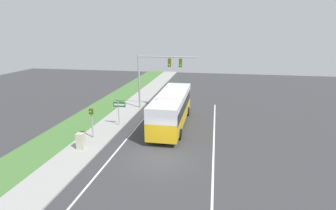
% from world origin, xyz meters
% --- Properties ---
extents(ground_plane, '(80.00, 80.00, 0.00)m').
position_xyz_m(ground_plane, '(0.00, 0.00, 0.00)').
color(ground_plane, '#38383A').
extents(sidewalk, '(2.80, 80.00, 0.12)m').
position_xyz_m(sidewalk, '(-6.20, 0.00, 0.06)').
color(sidewalk, '#9E9E99').
rests_on(sidewalk, ground_plane).
extents(grass_verge, '(3.60, 80.00, 0.10)m').
position_xyz_m(grass_verge, '(-9.40, 0.00, 0.05)').
color(grass_verge, '#477538').
rests_on(grass_verge, ground_plane).
extents(lane_divider_near, '(0.14, 30.00, 0.01)m').
position_xyz_m(lane_divider_near, '(-3.60, 0.00, 0.00)').
color(lane_divider_near, silver).
rests_on(lane_divider_near, ground_plane).
extents(lane_divider_far, '(0.14, 30.00, 0.01)m').
position_xyz_m(lane_divider_far, '(3.60, 0.00, 0.00)').
color(lane_divider_far, silver).
rests_on(lane_divider_far, ground_plane).
extents(bus, '(2.68, 10.43, 3.34)m').
position_xyz_m(bus, '(-0.45, 6.97, 1.84)').
color(bus, gold).
rests_on(bus, ground_plane).
extents(signal_gantry, '(6.70, 0.41, 6.25)m').
position_xyz_m(signal_gantry, '(-2.99, 11.94, 4.50)').
color(signal_gantry, '#939399').
rests_on(signal_gantry, ground_plane).
extents(pedestrian_signal, '(0.28, 0.34, 2.62)m').
position_xyz_m(pedestrian_signal, '(-6.38, 2.57, 1.82)').
color(pedestrian_signal, '#939399').
rests_on(pedestrian_signal, ground_plane).
extents(street_sign, '(1.17, 0.08, 2.43)m').
position_xyz_m(street_sign, '(-5.22, 5.79, 1.71)').
color(street_sign, '#939399').
rests_on(street_sign, ground_plane).
extents(utility_cabinet, '(0.56, 0.49, 1.22)m').
position_xyz_m(utility_cabinet, '(-6.31, 0.41, 0.73)').
color(utility_cabinet, '#B7B29E').
rests_on(utility_cabinet, sidewalk).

